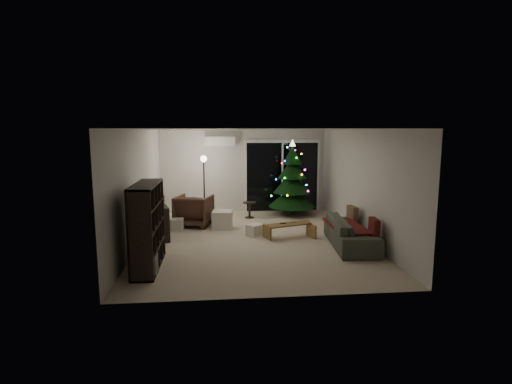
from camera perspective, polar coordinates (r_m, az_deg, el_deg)
room at (r=10.52m, az=1.29°, el=0.83°), size 6.50×7.51×2.60m
bookshelf at (r=7.48m, az=-16.69°, el=-4.73°), size 0.86×1.59×1.54m
media_cabinet at (r=9.61m, az=-14.19°, el=-3.98°), size 0.80×1.34×0.78m
stereo at (r=9.52m, az=-14.30°, el=-1.18°), size 0.40×0.47×0.17m
armchair at (r=10.54m, az=-8.85°, el=-2.62°), size 1.08×1.10×0.81m
ottoman at (r=10.24m, az=-4.82°, el=-3.93°), size 0.55×0.55×0.45m
cardboard_box_a at (r=10.21m, az=-11.47°, el=-4.55°), size 0.42×0.33×0.29m
cardboard_box_b at (r=9.52m, az=-0.07°, el=-5.44°), size 0.48×0.46×0.27m
side_table at (r=11.38m, az=-0.93°, el=-2.57°), size 0.44×0.44×0.46m
floor_lamp at (r=11.19m, az=-7.41°, el=0.45°), size 0.28×0.28×1.73m
sofa at (r=8.87m, az=13.37°, el=-5.61°), size 1.00×2.14×0.60m
sofa_throw at (r=8.81m, az=12.79°, el=-4.79°), size 0.65×1.49×0.05m
cushion_a at (r=9.50m, az=13.59°, el=-3.16°), size 0.15×0.41×0.40m
cushion_b at (r=8.31m, az=16.52°, el=-4.98°), size 0.15×0.40×0.40m
coffee_table at (r=9.30m, az=4.78°, el=-5.55°), size 1.16×0.73×0.35m
remote_a at (r=9.23m, az=3.88°, el=-4.48°), size 0.14×0.04×0.02m
remote_b at (r=9.32m, az=5.35°, el=-4.36°), size 0.13×0.08×0.02m
christmas_tree at (r=11.69m, az=5.19°, el=2.04°), size 1.80×1.80×2.21m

